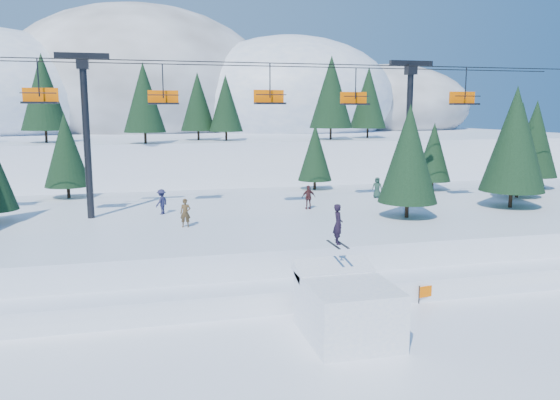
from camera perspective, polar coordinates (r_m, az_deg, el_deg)
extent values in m
plane|color=white|center=(21.11, 2.68, -16.78)|extent=(160.00, 160.00, 0.00)
cube|color=white|center=(37.44, -5.16, -3.11)|extent=(70.00, 22.00, 2.50)
cube|color=white|center=(28.11, -2.00, -8.79)|extent=(70.00, 6.00, 1.10)
cube|color=white|center=(86.56, -10.23, 5.00)|extent=(110.00, 60.00, 6.00)
ellipsoid|color=#605B59|center=(96.25, -14.44, 11.39)|extent=(44.00, 39.60, 26.40)
ellipsoid|color=white|center=(91.25, 1.08, 10.65)|extent=(34.00, 30.60, 19.72)
ellipsoid|color=#605B59|center=(103.70, 11.09, 9.60)|extent=(30.00, 27.00, 15.00)
cylinder|color=black|center=(57.28, -13.88, 6.32)|extent=(0.26, 0.26, 1.13)
cone|color=#17331B|center=(57.23, -14.04, 10.36)|extent=(4.20, 4.20, 6.94)
cylinder|color=black|center=(61.46, -5.64, 6.67)|extent=(0.26, 0.26, 1.01)
cone|color=#17331B|center=(61.40, -5.69, 10.04)|extent=(3.76, 3.76, 6.21)
cylinder|color=black|center=(63.67, 5.31, 6.91)|extent=(0.26, 0.26, 1.33)
cone|color=#17331B|center=(63.65, 5.38, 11.19)|extent=(4.94, 4.94, 8.17)
cylinder|color=black|center=(62.26, -23.24, 6.13)|extent=(0.26, 0.26, 1.28)
cone|color=#17331B|center=(62.23, -23.51, 10.33)|extent=(4.75, 4.75, 7.86)
cylinder|color=black|center=(68.11, 9.13, 6.93)|extent=(0.26, 0.26, 1.19)
cone|color=#17331B|center=(68.07, 9.22, 10.51)|extent=(4.43, 4.43, 7.33)
cylinder|color=black|center=(63.09, -8.51, 6.70)|extent=(0.26, 0.26, 1.06)
cone|color=#17331B|center=(63.03, -8.59, 10.14)|extent=(3.93, 3.93, 6.50)
cube|color=white|center=(23.08, 7.08, -11.34)|extent=(3.45, 4.27, 2.34)
cube|color=white|center=(24.32, 5.59, -7.20)|extent=(3.45, 1.49, 0.83)
imported|color=black|center=(23.64, 6.08, -2.52)|extent=(0.50, 0.69, 1.75)
cube|color=black|center=(23.77, 5.59, -4.65)|extent=(0.11, 1.65, 0.03)
cube|color=black|center=(23.90, 6.50, -4.59)|extent=(0.11, 1.65, 0.03)
cylinder|color=black|center=(36.38, -19.53, 5.97)|extent=(0.44, 0.44, 10.00)
cube|color=black|center=(36.49, -19.98, 13.99)|extent=(3.20, 0.35, 0.35)
cube|color=black|center=(36.45, -19.94, 13.28)|extent=(0.70, 0.70, 0.70)
cylinder|color=black|center=(40.63, 13.27, 6.55)|extent=(0.44, 0.44, 10.00)
cube|color=black|center=(40.73, 13.54, 13.73)|extent=(3.20, 0.35, 0.35)
cube|color=black|center=(40.70, 13.52, 13.10)|extent=(0.70, 0.70, 0.70)
cylinder|color=black|center=(35.87, -1.86, 14.13)|extent=(46.00, 0.06, 0.06)
cylinder|color=black|center=(38.22, -2.63, 13.83)|extent=(46.00, 0.06, 0.06)
cylinder|color=black|center=(35.51, -23.96, 11.63)|extent=(0.08, 0.08, 2.20)
cube|color=black|center=(35.47, -23.80, 9.29)|extent=(2.00, 0.75, 0.12)
cube|color=#FF6300|center=(35.85, -23.74, 10.01)|extent=(2.00, 0.10, 0.85)
cylinder|color=black|center=(35.13, -23.96, 10.19)|extent=(2.00, 0.06, 0.06)
cylinder|color=black|center=(37.43, -12.15, 12.05)|extent=(0.08, 0.08, 2.20)
cube|color=black|center=(37.39, -12.07, 9.83)|extent=(2.00, 0.75, 0.12)
cube|color=#FF6300|center=(37.77, -12.11, 10.50)|extent=(2.00, 0.10, 0.85)
cylinder|color=black|center=(37.05, -12.08, 10.68)|extent=(2.00, 0.06, 0.06)
cylinder|color=black|center=(35.90, -1.06, 12.37)|extent=(0.08, 0.08, 2.20)
cube|color=black|center=(35.86, -1.05, 10.06)|extent=(2.00, 0.75, 0.12)
cube|color=#FF6300|center=(36.23, -1.19, 10.76)|extent=(2.00, 0.10, 0.85)
cylinder|color=black|center=(35.53, -0.92, 10.95)|extent=(2.00, 0.06, 0.06)
cylinder|color=black|center=(40.22, 7.91, 11.96)|extent=(0.08, 0.08, 2.20)
cube|color=black|center=(40.18, 7.87, 9.89)|extent=(2.00, 0.75, 0.12)
cube|color=#FF6300|center=(40.54, 7.68, 10.53)|extent=(2.00, 0.10, 0.85)
cylinder|color=black|center=(39.87, 8.07, 10.68)|extent=(2.00, 0.06, 0.06)
cylinder|color=black|center=(41.41, 18.84, 11.48)|extent=(0.08, 0.08, 2.20)
cube|color=black|center=(41.37, 18.74, 9.47)|extent=(2.00, 0.75, 0.12)
cube|color=#FF6300|center=(41.70, 18.48, 10.10)|extent=(2.00, 0.10, 0.85)
cylinder|color=black|center=(41.08, 19.04, 10.23)|extent=(2.00, 0.06, 0.06)
cylinder|color=black|center=(41.94, 22.94, 0.09)|extent=(0.26, 0.26, 1.19)
cone|color=#17331B|center=(41.53, 23.31, 5.88)|extent=(4.42, 4.42, 7.31)
cylinder|color=black|center=(47.04, 23.51, 0.89)|extent=(0.26, 0.26, 1.05)
cone|color=#17331B|center=(46.69, 23.81, 5.43)|extent=(3.89, 3.89, 6.43)
cylinder|color=black|center=(53.04, 24.82, 1.69)|extent=(0.26, 0.26, 1.08)
cone|color=#17331B|center=(52.73, 25.10, 5.83)|extent=(4.00, 4.00, 6.62)
cylinder|color=black|center=(48.91, 15.61, 1.47)|extent=(0.26, 0.26, 0.81)
cone|color=#17331B|center=(48.62, 15.76, 4.87)|extent=(3.02, 3.02, 5.00)
cylinder|color=black|center=(45.96, -21.23, 0.78)|extent=(0.26, 0.26, 0.94)
cone|color=#17331B|center=(45.63, -21.47, 4.93)|extent=(3.47, 3.47, 5.75)
cylinder|color=black|center=(47.73, 3.65, 1.60)|extent=(0.26, 0.26, 0.79)
cone|color=#17331B|center=(47.43, 3.68, 5.00)|extent=(2.95, 2.95, 4.88)
cylinder|color=black|center=(35.90, 13.11, -1.00)|extent=(0.26, 0.26, 1.01)
cone|color=#17331B|center=(35.45, 13.32, 4.74)|extent=(3.75, 3.75, 6.20)
imported|color=#212144|center=(36.90, -12.28, -0.18)|extent=(1.15, 1.23, 1.67)
imported|color=#431F21|center=(37.96, 3.00, 0.29)|extent=(0.99, 0.42, 1.68)
imported|color=#4B381F|center=(32.51, -9.86, -1.34)|extent=(0.68, 0.50, 1.69)
imported|color=#1E392F|center=(43.47, 10.11, 1.28)|extent=(0.95, 0.89, 1.64)
cylinder|color=black|center=(27.71, 14.33, -9.57)|extent=(0.06, 0.06, 0.90)
cylinder|color=black|center=(29.50, 18.58, -8.60)|extent=(0.06, 0.06, 0.90)
cube|color=#FF6300|center=(28.56, 16.53, -8.89)|extent=(2.75, 0.59, 0.55)
cylinder|color=black|center=(29.99, 20.24, -8.41)|extent=(0.06, 0.06, 0.90)
cylinder|color=black|center=(31.61, 24.48, -7.77)|extent=(0.06, 0.06, 0.90)
cube|color=#FF6300|center=(30.75, 22.43, -7.91)|extent=(2.80, 0.05, 0.55)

